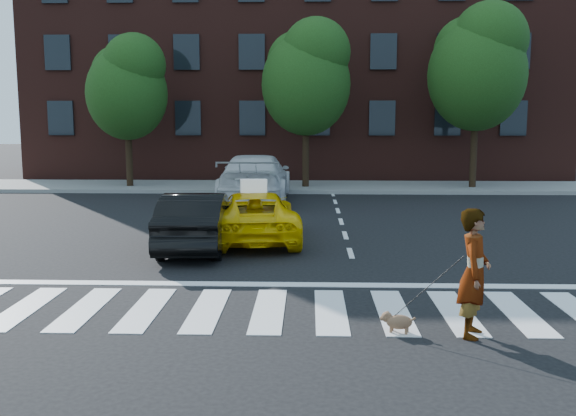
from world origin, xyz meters
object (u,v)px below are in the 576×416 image
(dog, at_px, (397,321))
(taxi, at_px, (255,216))
(white_suv, at_px, (255,178))
(woman, at_px, (474,273))
(tree_left, at_px, (127,84))
(tree_right, at_px, (478,63))
(black_sedan, at_px, (196,221))
(tree_mid, at_px, (307,73))

(dog, bearing_deg, taxi, 129.85)
(white_suv, height_order, woman, woman)
(tree_left, xyz_separation_m, taxi, (6.24, -11.08, -3.82))
(tree_right, xyz_separation_m, dog, (-5.62, -18.00, -5.09))
(tree_right, height_order, black_sedan, tree_right)
(black_sedan, height_order, woman, woman)
(tree_left, relative_size, black_sedan, 1.59)
(woman, distance_m, dog, 1.30)
(tree_left, bearing_deg, woman, -61.21)
(taxi, bearing_deg, tree_right, -133.44)
(tree_right, bearing_deg, tree_left, 180.00)
(white_suv, bearing_deg, dog, 103.05)
(tree_right, bearing_deg, white_suv, -157.78)
(tree_left, height_order, tree_right, tree_right)
(tree_right, relative_size, white_suv, 1.30)
(tree_mid, xyz_separation_m, tree_right, (7.00, -0.00, 0.41))
(tree_mid, distance_m, dog, 18.65)
(tree_mid, relative_size, dog, 13.81)
(tree_right, distance_m, black_sedan, 16.17)
(tree_right, bearing_deg, taxi, -126.71)
(white_suv, bearing_deg, tree_left, -32.38)
(taxi, relative_size, black_sedan, 1.10)
(tree_left, relative_size, taxi, 1.46)
(tree_mid, height_order, taxi, tree_mid)
(tree_left, bearing_deg, black_sedan, -67.89)
(tree_left, bearing_deg, tree_right, -0.00)
(black_sedan, relative_size, white_suv, 0.69)
(tree_left, height_order, tree_mid, tree_mid)
(tree_mid, xyz_separation_m, woman, (2.44, -18.10, -3.93))
(tree_right, xyz_separation_m, white_suv, (-8.86, -3.62, -4.40))
(taxi, xyz_separation_m, woman, (3.70, -7.02, 0.30))
(taxi, distance_m, dog, 7.42)
(woman, bearing_deg, white_suv, 35.80)
(tree_left, relative_size, woman, 3.53)
(taxi, bearing_deg, dog, 104.17)
(taxi, bearing_deg, white_suv, -92.12)
(taxi, bearing_deg, black_sedan, 35.21)
(tree_mid, height_order, tree_right, tree_right)
(dog, bearing_deg, tree_right, 91.63)
(tree_mid, distance_m, woman, 18.68)
(dog, bearing_deg, woman, 13.91)
(tree_left, xyz_separation_m, black_sedan, (4.97, -12.22, -3.77))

